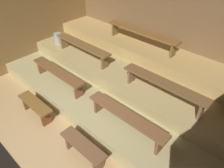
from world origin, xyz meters
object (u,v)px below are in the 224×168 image
object	(u,v)px
bench_middle_left	(82,46)
bench_upper_center	(142,33)
bench_floor_left	(35,106)
bench_lower_left	(58,73)
bench_floor_right	(83,147)
bench_middle_right	(164,85)
bench_lower_right	(126,117)
pail_middle	(58,38)

from	to	relation	value
bench_middle_left	bench_upper_center	size ratio (longest dim) A/B	0.88
bench_floor_left	bench_lower_left	distance (m)	0.97
bench_floor_right	bench_upper_center	size ratio (longest dim) A/B	0.47
bench_middle_left	bench_middle_right	xyz separation A→B (m)	(2.53, 0.00, 0.00)
bench_lower_right	bench_middle_left	size ratio (longest dim) A/B	0.93
bench_lower_left	bench_upper_center	bearing A→B (deg)	67.24
bench_floor_right	bench_middle_right	size ratio (longest dim) A/B	0.53
bench_middle_right	pail_middle	size ratio (longest dim) A/B	6.14
bench_floor_left	pail_middle	world-z (taller)	pail_middle
bench_middle_right	bench_floor_left	bearing A→B (deg)	-138.68
bench_floor_left	bench_lower_right	world-z (taller)	bench_lower_right
bench_lower_right	bench_middle_right	xyz separation A→B (m)	(0.17, 0.97, 0.31)
bench_floor_left	pail_middle	xyz separation A→B (m)	(-1.68, 1.89, 0.47)
bench_lower_left	bench_middle_right	bearing A→B (deg)	22.25
pail_middle	bench_lower_right	bearing A→B (deg)	-15.92
bench_floor_right	bench_lower_right	distance (m)	0.97
bench_floor_right	bench_middle_right	xyz separation A→B (m)	(0.45, 1.83, 0.65)
bench_lower_left	bench_upper_center	xyz separation A→B (m)	(0.90, 2.14, 0.63)
pail_middle	bench_middle_right	bearing A→B (deg)	-0.88
bench_lower_right	bench_middle_right	distance (m)	1.03
bench_lower_right	bench_floor_right	bearing A→B (deg)	-108.00
bench_middle_left	pail_middle	xyz separation A→B (m)	(-1.23, 0.06, -0.17)
bench_middle_left	bench_middle_right	distance (m)	2.53
bench_floor_left	bench_upper_center	bearing A→B (deg)	78.37
bench_floor_left	bench_floor_right	bearing A→B (deg)	0.00
bench_middle_left	bench_floor_left	bearing A→B (deg)	-76.22
bench_lower_left	bench_lower_right	xyz separation A→B (m)	(2.19, 0.00, 0.00)
bench_lower_right	bench_floor_left	bearing A→B (deg)	-155.70
bench_lower_right	bench_upper_center	world-z (taller)	bench_upper_center
bench_lower_right	bench_upper_center	size ratio (longest dim) A/B	0.82
bench_lower_left	bench_middle_left	xyz separation A→B (m)	(-0.17, 0.97, 0.31)
bench_upper_center	pail_middle	xyz separation A→B (m)	(-2.30, -1.12, -0.49)
bench_lower_left	pail_middle	world-z (taller)	pail_middle
bench_lower_left	bench_middle_right	size ratio (longest dim) A/B	0.93
bench_floor_right	bench_lower_right	world-z (taller)	bench_lower_right
bench_upper_center	bench_floor_left	bearing A→B (deg)	-101.63
bench_middle_right	pail_middle	distance (m)	3.76
bench_middle_left	pail_middle	world-z (taller)	bench_middle_left
bench_floor_left	bench_middle_right	size ratio (longest dim) A/B	0.53
bench_floor_left	bench_lower_left	size ratio (longest dim) A/B	0.57
bench_middle_right	bench_upper_center	xyz separation A→B (m)	(-1.46, 1.18, 0.31)
bench_floor_right	bench_middle_right	bearing A→B (deg)	76.22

